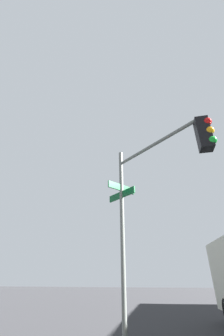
# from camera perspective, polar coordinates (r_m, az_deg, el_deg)

# --- Properties ---
(traffic_signal_near) EXTENTS (2.33, 2.78, 5.38)m
(traffic_signal_near) POSITION_cam_1_polar(r_m,az_deg,el_deg) (5.43, 11.68, -4.45)
(traffic_signal_near) COLOR slate
(traffic_signal_near) RESTS_ON ground_plane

